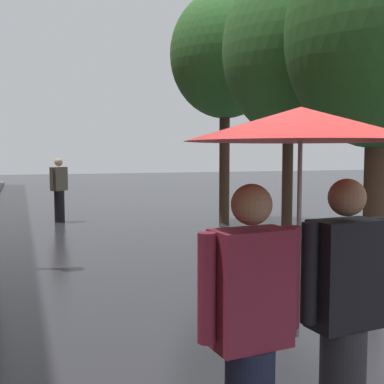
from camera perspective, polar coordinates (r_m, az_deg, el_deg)
The scene contains 5 objects.
street_tree_0 at distance 7.48m, azimuth 21.12°, elevation 16.79°, with size 2.61×2.61×5.02m.
street_tree_1 at distance 9.65m, azimuth 11.32°, elevation 16.01°, with size 2.52×2.52×5.35m.
street_tree_2 at distance 12.70m, azimuth 3.88°, elevation 15.62°, with size 2.76×2.76×5.83m.
couple_under_umbrella at distance 2.65m, azimuth 12.53°, elevation -3.75°, with size 1.23×1.23×2.04m.
pedestrian_walking_midground at distance 13.06m, azimuth -15.28°, elevation 0.28°, with size 0.48×0.42×1.66m.
Camera 1 is at (-2.14, -2.53, 1.80)m, focal length 45.59 mm.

